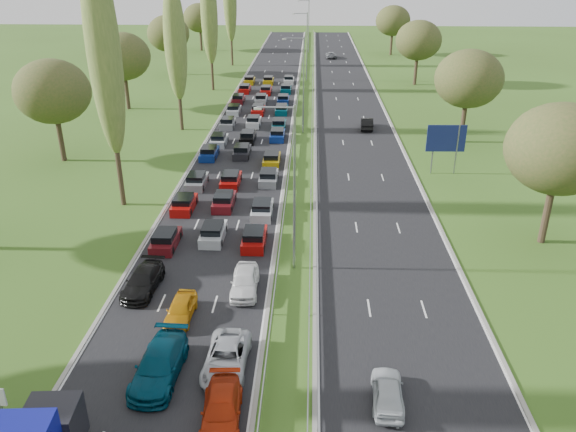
{
  "coord_description": "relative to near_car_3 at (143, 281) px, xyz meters",
  "views": [
    {
      "loc": [
        5.58,
        7.44,
        20.39
      ],
      "look_at": [
        3.81,
        48.77,
        1.5
      ],
      "focal_mm": 35.0,
      "sensor_mm": 36.0,
      "label": 1
    }
  ],
  "objects": [
    {
      "name": "central_reservation",
      "position": [
        10.08,
        42.96,
        -0.17
      ],
      "size": [
        2.36,
        215.0,
        0.32
      ],
      "color": "gray",
      "rests_on": "ground"
    },
    {
      "name": "lamp_columns",
      "position": [
        10.08,
        38.46,
        5.28
      ],
      "size": [
        0.18,
        140.18,
        12.0
      ],
      "color": "gray",
      "rests_on": "ground"
    },
    {
      "name": "near_car_12",
      "position": [
        6.87,
        0.18,
        0.05
      ],
      "size": [
        1.9,
        4.49,
        1.52
      ],
      "primitive_type": "imported",
      "rotation": [
        0.0,
        0.0,
        0.02
      ],
      "color": "white",
      "rests_on": "near_carriageway"
    },
    {
      "name": "ground",
      "position": [
        10.08,
        40.46,
        -0.72
      ],
      "size": [
        260.0,
        260.0,
        0.0
      ],
      "primitive_type": "plane",
      "color": "#37561B",
      "rests_on": "ground"
    },
    {
      "name": "woodland_right",
      "position": [
        29.58,
        27.13,
        6.96
      ],
      "size": [
        8.0,
        153.0,
        11.1
      ],
      "color": "#2D2116",
      "rests_on": "ground"
    },
    {
      "name": "far_car_2",
      "position": [
        15.33,
        100.02,
        -0.01
      ],
      "size": [
        2.44,
        5.03,
        1.38
      ],
      "primitive_type": "imported",
      "rotation": [
        0.0,
        0.0,
        3.17
      ],
      "color": "gray",
      "rests_on": "far_carriageway"
    },
    {
      "name": "poplar_row",
      "position": [
        -5.92,
        28.63,
        11.66
      ],
      "size": [
        2.8,
        127.8,
        22.44
      ],
      "color": "#2D2116",
      "rests_on": "ground"
    },
    {
      "name": "far_car_1",
      "position": [
        18.49,
        40.87,
        0.03
      ],
      "size": [
        1.81,
        4.54,
        1.47
      ],
      "primitive_type": "imported",
      "rotation": [
        0.0,
        0.0,
        3.08
      ],
      "color": "black",
      "rests_on": "far_carriageway"
    },
    {
      "name": "near_car_7",
      "position": [
        3.3,
        -8.62,
        0.1
      ],
      "size": [
        2.48,
        5.6,
        1.6
      ],
      "primitive_type": "imported",
      "rotation": [
        0.0,
        0.0,
        -0.04
      ],
      "color": "#05374C",
      "rests_on": "near_carriageway"
    },
    {
      "name": "near_car_8",
      "position": [
        3.25,
        -3.15,
        -0.05
      ],
      "size": [
        1.64,
        3.88,
        1.31
      ],
      "primitive_type": "imported",
      "rotation": [
        0.0,
        0.0,
        -0.02
      ],
      "color": "#BD7E0C",
      "rests_on": "near_carriageway"
    },
    {
      "name": "direction_sign",
      "position": [
        24.98,
        24.02,
        2.85
      ],
      "size": [
        4.0,
        0.22,
        5.2
      ],
      "color": "gray",
      "rests_on": "ground"
    },
    {
      "name": "near_car_10",
      "position": [
        6.77,
        -7.75,
        -0.02
      ],
      "size": [
        2.4,
        4.98,
        1.37
      ],
      "primitive_type": "imported",
      "rotation": [
        0.0,
        0.0,
        -0.03
      ],
      "color": "#A2A6AC",
      "rests_on": "near_carriageway"
    },
    {
      "name": "traffic_queue_fill",
      "position": [
        3.36,
        37.95,
        -0.28
      ],
      "size": [
        9.09,
        68.4,
        0.8
      ],
      "color": "#590F14",
      "rests_on": "ground"
    },
    {
      "name": "near_carriageway",
      "position": [
        3.33,
        42.96,
        -0.72
      ],
      "size": [
        10.5,
        215.0,
        0.04
      ],
      "primitive_type": "cube",
      "color": "black",
      "rests_on": "ground"
    },
    {
      "name": "near_car_3",
      "position": [
        0.0,
        0.0,
        0.0
      ],
      "size": [
        2.25,
        4.96,
        1.41
      ],
      "primitive_type": "imported",
      "rotation": [
        0.0,
        0.0,
        -0.06
      ],
      "color": "black",
      "rests_on": "near_carriageway"
    },
    {
      "name": "far_car_0",
      "position": [
        15.23,
        -9.99,
        -0.04
      ],
      "size": [
        1.79,
        3.97,
        1.33
      ],
      "primitive_type": "imported",
      "rotation": [
        0.0,
        0.0,
        3.08
      ],
      "color": "silver",
      "rests_on": "far_carriageway"
    },
    {
      "name": "near_car_11",
      "position": [
        7.08,
        -11.57,
        -0.03
      ],
      "size": [
        2.16,
        4.74,
        1.35
      ],
      "primitive_type": "imported",
      "rotation": [
        0.0,
        0.0,
        0.06
      ],
      "color": "#A3240A",
      "rests_on": "near_carriageway"
    },
    {
      "name": "woodland_left",
      "position": [
        -16.42,
        23.09,
        6.96
      ],
      "size": [
        8.0,
        166.0,
        11.1
      ],
      "color": "#2D2116",
      "rests_on": "ground"
    },
    {
      "name": "far_carriageway",
      "position": [
        16.83,
        42.96,
        -0.72
      ],
      "size": [
        10.5,
        215.0,
        0.04
      ],
      "primitive_type": "cube",
      "color": "black",
      "rests_on": "ground"
    }
  ]
}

